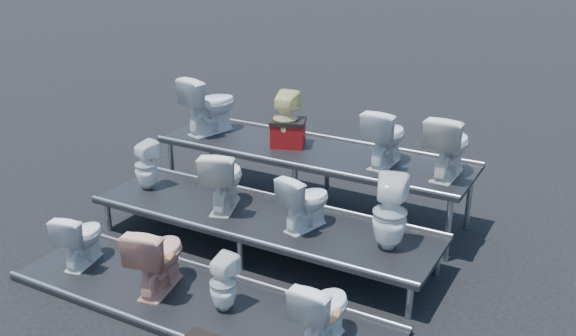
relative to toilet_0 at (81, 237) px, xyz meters
The scene contains 17 objects.
ground 2.09m from the toilet_0, 39.31° to the left, with size 80.00×80.00×0.00m, color black.
tier_front 1.63m from the toilet_0, ahead, with size 4.20×1.20×0.06m, color black.
tier_mid 2.06m from the toilet_0, 39.31° to the left, with size 4.20×1.20×0.46m, color black.
tier_back 3.05m from the toilet_0, 58.59° to the left, with size 4.20×1.20×0.86m, color black.
toilet_0 is the anchor object (origin of this frame).
toilet_1 1.11m from the toilet_0, ahead, with size 0.43×0.75×0.77m, color tan.
toilet_2 1.92m from the toilet_0, ahead, with size 0.27×0.28×0.60m, color silver.
toilet_3 3.01m from the toilet_0, ahead, with size 0.39×0.68×0.69m, color silver.
toilet_4 1.36m from the toilet_0, 95.51° to the left, with size 0.29×0.29×0.63m, color silver.
toilet_5 1.74m from the toilet_0, 50.71° to the left, with size 0.42×0.74×0.75m, color silver.
toilet_6 2.55m from the toilet_0, 31.07° to the left, with size 0.36×0.64×0.65m, color silver.
toilet_7 3.44m from the toilet_0, 22.46° to the left, with size 0.36×0.37×0.80m, color silver.
toilet_8 2.75m from the toilet_0, 90.69° to the left, with size 0.46×0.80×0.81m, color silver.
toilet_9 2.98m from the toilet_0, 65.53° to the left, with size 0.33×0.34×0.74m, color beige.
toilet_10 3.76m from the toilet_0, 45.19° to the left, with size 0.41×0.71×0.73m, color silver.
toilet_11 4.34m from the toilet_0, 37.70° to the left, with size 0.43×0.75×0.77m, color silver.
red_crate 2.96m from the toilet_0, 65.25° to the left, with size 0.43×0.35×0.31m, color maroon.
Camera 1 is at (3.52, -5.77, 3.76)m, focal length 40.00 mm.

